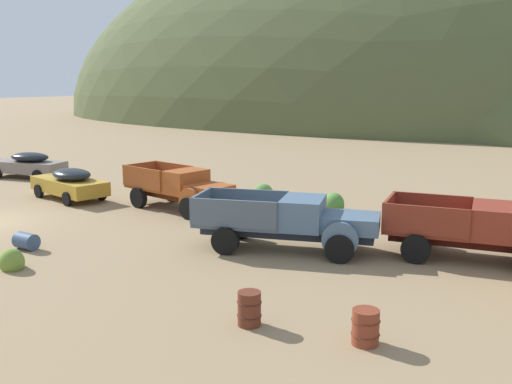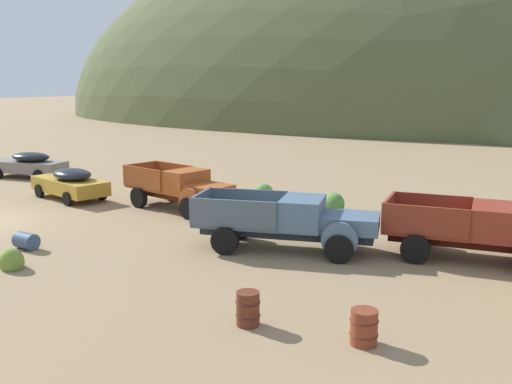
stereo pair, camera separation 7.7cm
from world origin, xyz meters
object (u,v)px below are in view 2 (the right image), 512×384
object	(u,v)px
car_mustard	(68,182)
oil_drum_foreground	(248,309)
car_primer_gray	(25,164)
truck_chalk_blue	(298,222)
truck_oxide_orange	(184,189)
oil_drum_spare	(26,241)
oil_drum_by_truck	(364,327)
truck_rust_red	(486,231)

from	to	relation	value
car_mustard	oil_drum_foreground	size ratio (longest dim) A/B	5.99
car_primer_gray	truck_chalk_blue	size ratio (longest dim) A/B	0.80
truck_oxide_orange	oil_drum_foreground	size ratio (longest dim) A/B	6.95
truck_chalk_blue	oil_drum_foreground	size ratio (longest dim) A/B	7.81
truck_chalk_blue	oil_drum_spare	distance (m)	9.60
truck_oxide_orange	oil_drum_by_truck	xyz separation A→B (m)	(12.23, -8.25, -0.60)
car_mustard	oil_drum_foreground	world-z (taller)	car_mustard
car_mustard	truck_oxide_orange	world-z (taller)	truck_oxide_orange
truck_rust_red	oil_drum_foreground	size ratio (longest dim) A/B	7.09
truck_rust_red	oil_drum_foreground	bearing A→B (deg)	-124.47
car_mustard	truck_oxide_orange	distance (m)	6.76
oil_drum_spare	truck_chalk_blue	bearing A→B (deg)	32.11
car_primer_gray	truck_rust_red	world-z (taller)	truck_rust_red
car_primer_gray	truck_rust_red	xyz separation A→B (m)	(27.19, -1.99, 0.20)
oil_drum_spare	oil_drum_by_truck	bearing A→B (deg)	-2.10
oil_drum_by_truck	oil_drum_foreground	bearing A→B (deg)	-168.29
car_primer_gray	truck_oxide_orange	distance (m)	14.14
truck_chalk_blue	oil_drum_spare	size ratio (longest dim) A/B	7.96
truck_rust_red	oil_drum_spare	xyz separation A→B (m)	(-13.86, -7.47, -0.72)
truck_chalk_blue	truck_rust_red	distance (m)	6.22
car_primer_gray	oil_drum_spare	world-z (taller)	car_primer_gray
car_mustard	truck_rust_red	bearing A→B (deg)	-167.37
truck_chalk_blue	oil_drum_spare	bearing A→B (deg)	-166.93
oil_drum_spare	oil_drum_foreground	distance (m)	10.23
truck_chalk_blue	oil_drum_foreground	bearing A→B (deg)	-90.45
car_primer_gray	oil_drum_foreground	size ratio (longest dim) A/B	6.23
car_mustard	truck_chalk_blue	distance (m)	14.15
car_primer_gray	truck_oxide_orange	bearing A→B (deg)	159.09
truck_chalk_blue	truck_rust_red	bearing A→B (deg)	3.42
truck_chalk_blue	oil_drum_foreground	xyz separation A→B (m)	(2.06, -6.14, -0.59)
car_primer_gray	car_mustard	distance (m)	7.87
truck_oxide_orange	oil_drum_foreground	bearing A→B (deg)	-34.72
truck_rust_red	oil_drum_spare	bearing A→B (deg)	-162.75
car_primer_gray	oil_drum_by_truck	bearing A→B (deg)	145.21
truck_rust_red	oil_drum_foreground	xyz separation A→B (m)	(-3.69, -8.52, -0.59)
truck_rust_red	oil_drum_by_truck	world-z (taller)	truck_rust_red
oil_drum_foreground	oil_drum_by_truck	xyz separation A→B (m)	(2.77, 0.57, -0.02)
truck_rust_red	oil_drum_by_truck	size ratio (longest dim) A/B	7.35
car_mustard	oil_drum_spare	xyz separation A→B (m)	(5.95, -6.69, -0.52)
car_mustard	oil_drum_by_truck	world-z (taller)	car_mustard
truck_rust_red	oil_drum_by_truck	xyz separation A→B (m)	(-0.92, -7.94, -0.61)
car_primer_gray	car_mustard	xyz separation A→B (m)	(7.37, -2.76, 0.00)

